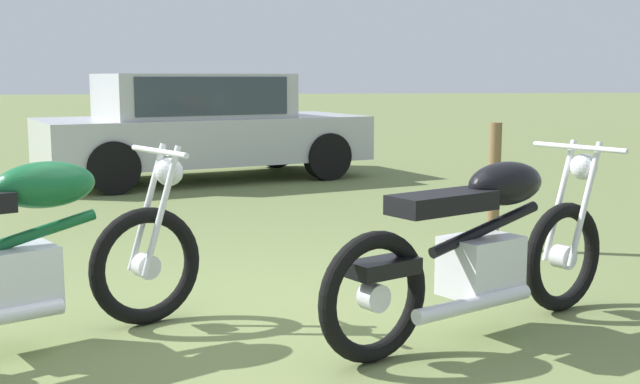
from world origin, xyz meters
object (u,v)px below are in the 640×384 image
at_px(fence_post_wooden, 494,187).
at_px(car_silver, 199,121).
at_px(motorcycle_black, 482,248).
at_px(motorcycle_green, 15,258).

bearing_deg(fence_post_wooden, car_silver, 116.24).
bearing_deg(car_silver, fence_post_wooden, -83.36).
distance_m(motorcycle_black, fence_post_wooden, 2.20).
height_order(motorcycle_black, fence_post_wooden, fence_post_wooden).
xyz_separation_m(motorcycle_green, car_silver, (0.88, 6.82, 0.31)).
xyz_separation_m(car_silver, fence_post_wooden, (2.39, -4.84, -0.28)).
distance_m(motorcycle_green, car_silver, 6.88).
height_order(car_silver, fence_post_wooden, car_silver).
xyz_separation_m(motorcycle_black, fence_post_wooden, (0.82, 2.04, 0.04)).
bearing_deg(motorcycle_black, motorcycle_green, 150.44).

